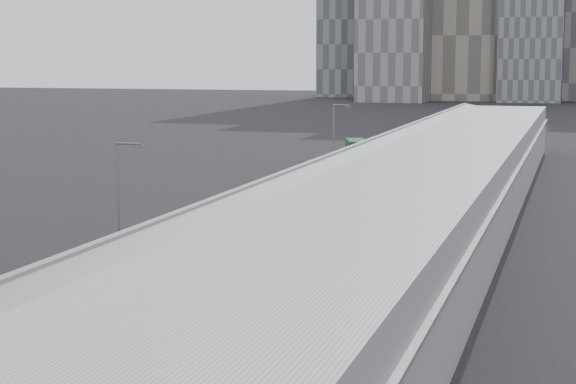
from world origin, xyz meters
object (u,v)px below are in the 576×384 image
at_px(bus_1, 23,354).
at_px(bus_4, 313,204).
at_px(bus_3, 242,238).
at_px(street_lamp_far, 335,135).
at_px(street_lamp_near, 120,196).
at_px(bus_9, 428,140).
at_px(bus_6, 370,171).
at_px(suv, 369,150).
at_px(bus_7, 402,156).
at_px(bus_8, 416,147).
at_px(bus_5, 351,184).
at_px(bus_2, 162,288).
at_px(shipping_container, 356,150).

height_order(bus_1, bus_4, bus_1).
distance_m(bus_3, street_lamp_far, 48.47).
distance_m(bus_4, street_lamp_near, 22.89).
relative_size(bus_9, street_lamp_near, 1.44).
distance_m(bus_6, suv, 33.52).
relative_size(bus_7, street_lamp_far, 1.64).
height_order(bus_7, bus_8, bus_7).
bearing_deg(bus_5, bus_1, -90.16).
bearing_deg(suv, bus_3, -59.93).
bearing_deg(bus_7, street_lamp_far, -119.08).
relative_size(bus_1, bus_4, 1.09).
height_order(street_lamp_near, street_lamp_far, street_lamp_far).
xyz_separation_m(bus_4, suv, (-7.47, 57.60, -0.75)).
distance_m(bus_2, bus_4, 31.90).
xyz_separation_m(bus_5, bus_7, (-0.08, 28.35, -0.01)).
height_order(bus_5, street_lamp_near, street_lamp_near).
bearing_deg(bus_4, suv, 99.78).
xyz_separation_m(street_lamp_far, suv, (-1.34, 25.60, -4.16)).
xyz_separation_m(bus_4, bus_7, (0.22, 41.22, 0.13)).
xyz_separation_m(bus_9, suv, (-6.77, -10.82, -0.67)).
xyz_separation_m(bus_1, suv, (-7.20, 102.11, -0.88)).
bearing_deg(street_lamp_far, bus_8, 76.64).
bearing_deg(bus_7, bus_9, 97.42).
bearing_deg(bus_1, bus_5, 85.41).
bearing_deg(suv, bus_8, 12.03).
distance_m(bus_1, suv, 102.37).
xyz_separation_m(bus_1, bus_6, (-0.15, 69.35, -0.03)).
relative_size(bus_8, street_lamp_near, 1.56).
distance_m(bus_4, bus_9, 68.42).
distance_m(bus_1, bus_4, 44.52).
height_order(street_lamp_far, suv, street_lamp_far).
bearing_deg(bus_4, bus_2, -87.00).
bearing_deg(bus_3, street_lamp_near, -136.06).
xyz_separation_m(bus_2, bus_4, (-0.33, 31.89, -0.04)).
relative_size(bus_2, bus_4, 1.03).
height_order(bus_7, bus_9, bus_7).
relative_size(bus_2, bus_6, 0.97).
distance_m(bus_5, bus_9, 55.56).
xyz_separation_m(bus_3, bus_9, (0.06, 84.46, 0.01)).
relative_size(bus_1, bus_8, 1.06).
bearing_deg(bus_9, bus_4, -91.91).
distance_m(bus_3, bus_6, 40.88).
distance_m(bus_7, street_lamp_far, 11.67).
xyz_separation_m(bus_2, bus_5, (-0.04, 44.76, 0.09)).
xyz_separation_m(bus_6, bus_7, (0.64, 16.39, 0.02)).
bearing_deg(shipping_container, suv, 67.71).
bearing_deg(bus_5, bus_9, 91.43).
height_order(bus_3, shipping_container, bus_3).
height_order(bus_2, street_lamp_far, street_lamp_far).
height_order(bus_9, suv, bus_9).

